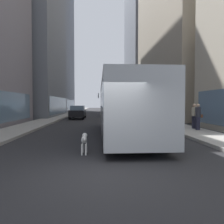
{
  "coord_description": "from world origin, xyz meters",
  "views": [
    {
      "loc": [
        -0.22,
        -5.75,
        1.83
      ],
      "look_at": [
        0.48,
        5.74,
        1.4
      ],
      "focal_mm": 34.72,
      "sensor_mm": 36.0,
      "label": 1
    }
  ],
  "objects_px": {
    "car_blue_hatchback": "(108,110)",
    "car_black_suv": "(78,112)",
    "car_silver_sedan": "(105,108)",
    "pedestrian_in_coat": "(194,116)",
    "transit_bus": "(124,105)",
    "dalmatian_dog": "(84,140)",
    "pedestrian_with_handbag": "(198,117)"
  },
  "relations": [
    {
      "from": "transit_bus",
      "to": "dalmatian_dog",
      "type": "distance_m",
      "value": 4.98
    },
    {
      "from": "car_silver_sedan",
      "to": "car_black_suv",
      "type": "bearing_deg",
      "value": -100.07
    },
    {
      "from": "car_blue_hatchback",
      "to": "pedestrian_with_handbag",
      "type": "height_order",
      "value": "pedestrian_with_handbag"
    },
    {
      "from": "car_blue_hatchback",
      "to": "car_silver_sedan",
      "type": "bearing_deg",
      "value": 90.0
    },
    {
      "from": "transit_bus",
      "to": "pedestrian_in_coat",
      "type": "xyz_separation_m",
      "value": [
        5.08,
        2.01,
        -0.77
      ]
    },
    {
      "from": "dalmatian_dog",
      "to": "pedestrian_in_coat",
      "type": "distance_m",
      "value": 9.54
    },
    {
      "from": "dalmatian_dog",
      "to": "pedestrian_in_coat",
      "type": "height_order",
      "value": "pedestrian_in_coat"
    },
    {
      "from": "car_blue_hatchback",
      "to": "car_black_suv",
      "type": "xyz_separation_m",
      "value": [
        -4.0,
        -6.2,
        0.0
      ]
    },
    {
      "from": "car_silver_sedan",
      "to": "pedestrian_in_coat",
      "type": "bearing_deg",
      "value": -81.72
    },
    {
      "from": "car_silver_sedan",
      "to": "pedestrian_in_coat",
      "type": "height_order",
      "value": "pedestrian_in_coat"
    },
    {
      "from": "pedestrian_with_handbag",
      "to": "dalmatian_dog",
      "type": "bearing_deg",
      "value": -140.96
    },
    {
      "from": "pedestrian_with_handbag",
      "to": "pedestrian_in_coat",
      "type": "distance_m",
      "value": 0.78
    },
    {
      "from": "car_blue_hatchback",
      "to": "car_silver_sedan",
      "type": "distance_m",
      "value": 16.32
    },
    {
      "from": "dalmatian_dog",
      "to": "car_blue_hatchback",
      "type": "bearing_deg",
      "value": 85.53
    },
    {
      "from": "transit_bus",
      "to": "pedestrian_with_handbag",
      "type": "height_order",
      "value": "transit_bus"
    },
    {
      "from": "car_blue_hatchback",
      "to": "car_black_suv",
      "type": "distance_m",
      "value": 7.38
    },
    {
      "from": "pedestrian_in_coat",
      "to": "transit_bus",
      "type": "bearing_deg",
      "value": -158.42
    },
    {
      "from": "car_silver_sedan",
      "to": "transit_bus",
      "type": "bearing_deg",
      "value": -90.0
    },
    {
      "from": "car_black_suv",
      "to": "pedestrian_in_coat",
      "type": "distance_m",
      "value": 15.37
    },
    {
      "from": "transit_bus",
      "to": "car_black_suv",
      "type": "relative_size",
      "value": 2.53
    },
    {
      "from": "pedestrian_with_handbag",
      "to": "pedestrian_in_coat",
      "type": "relative_size",
      "value": 1.0
    },
    {
      "from": "car_silver_sedan",
      "to": "pedestrian_with_handbag",
      "type": "bearing_deg",
      "value": -82.04
    },
    {
      "from": "car_blue_hatchback",
      "to": "car_black_suv",
      "type": "height_order",
      "value": "same"
    },
    {
      "from": "dalmatian_dog",
      "to": "pedestrian_with_handbag",
      "type": "bearing_deg",
      "value": 39.04
    },
    {
      "from": "car_blue_hatchback",
      "to": "pedestrian_with_handbag",
      "type": "bearing_deg",
      "value": -75.56
    },
    {
      "from": "pedestrian_with_handbag",
      "to": "car_blue_hatchback",
      "type": "bearing_deg",
      "value": 104.44
    },
    {
      "from": "car_silver_sedan",
      "to": "pedestrian_in_coat",
      "type": "distance_m",
      "value": 35.29
    },
    {
      "from": "pedestrian_with_handbag",
      "to": "car_black_suv",
      "type": "bearing_deg",
      "value": 124.3
    },
    {
      "from": "transit_bus",
      "to": "pedestrian_in_coat",
      "type": "height_order",
      "value": "transit_bus"
    },
    {
      "from": "car_blue_hatchback",
      "to": "pedestrian_with_handbag",
      "type": "xyz_separation_m",
      "value": [
        4.99,
        -19.39,
        0.19
      ]
    },
    {
      "from": "car_blue_hatchback",
      "to": "car_black_suv",
      "type": "relative_size",
      "value": 0.88
    },
    {
      "from": "transit_bus",
      "to": "car_black_suv",
      "type": "xyz_separation_m",
      "value": [
        -4.0,
        14.41,
        -0.95
      ]
    }
  ]
}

